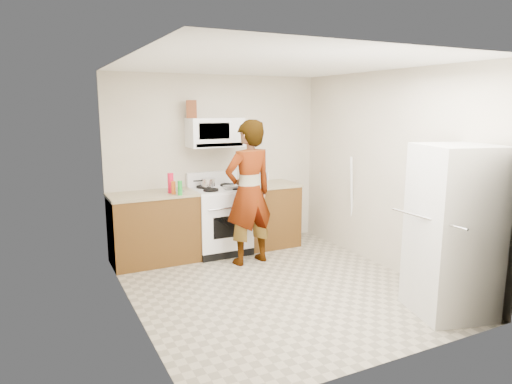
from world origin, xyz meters
TOP-DOWN VIEW (x-y plane):
  - floor at (0.00, 0.00)m, footprint 3.60×3.60m
  - back_wall at (0.00, 1.79)m, footprint 3.20×0.02m
  - right_wall at (1.59, 0.00)m, footprint 0.02×3.60m
  - cabinet_left at (-1.04, 1.49)m, footprint 1.12×0.62m
  - counter_left at (-1.04, 1.49)m, footprint 1.14×0.64m
  - cabinet_right at (0.68, 1.49)m, footprint 0.80×0.62m
  - counter_right at (0.68, 1.49)m, footprint 0.82×0.64m
  - gas_range at (-0.10, 1.48)m, footprint 0.76×0.65m
  - microwave at (-0.10, 1.61)m, footprint 0.76×0.38m
  - person at (0.08, 0.90)m, footprint 0.75×0.54m
  - fridge at (1.24, -1.35)m, footprint 0.86×0.86m
  - kettle at (0.61, 1.56)m, footprint 0.20×0.20m
  - jug at (-0.43, 1.63)m, footprint 0.17×0.17m
  - saucepan at (-0.23, 1.57)m, footprint 0.25×0.25m
  - tray at (0.05, 1.34)m, footprint 0.26×0.18m
  - bottle_spray at (-0.81, 1.42)m, footprint 0.10×0.10m
  - bottle_hot_sauce at (-0.80, 1.31)m, footprint 0.07×0.07m
  - bottle_green_cap at (-0.75, 1.20)m, footprint 0.07×0.07m
  - pot_lid at (-0.73, 1.45)m, footprint 0.28×0.28m
  - broom at (1.59, 0.67)m, footprint 0.25×0.20m

SIDE VIEW (x-z plane):
  - floor at x=0.00m, z-range 0.00..0.00m
  - cabinet_left at x=-1.04m, z-range 0.00..0.90m
  - cabinet_right at x=0.68m, z-range 0.00..0.90m
  - gas_range at x=-0.10m, z-range -0.08..1.05m
  - broom at x=1.59m, z-range 0.01..1.38m
  - fridge at x=1.24m, z-range 0.00..1.70m
  - counter_left at x=-1.04m, z-range 0.90..0.93m
  - counter_right at x=0.68m, z-range 0.90..0.93m
  - pot_lid at x=-0.73m, z-range 0.94..0.95m
  - person at x=0.08m, z-range 0.00..1.90m
  - tray at x=0.05m, z-range 0.93..0.98m
  - saucepan at x=-0.23m, z-range 0.95..1.06m
  - bottle_hot_sauce at x=-0.80m, z-range 0.94..1.10m
  - kettle at x=0.61m, z-range 0.94..1.12m
  - bottle_green_cap at x=-0.75m, z-range 0.94..1.12m
  - bottle_spray at x=-0.81m, z-range 0.94..1.20m
  - back_wall at x=0.00m, z-range 0.00..2.50m
  - right_wall at x=1.59m, z-range 0.00..2.50m
  - microwave at x=-0.10m, z-range 1.50..1.90m
  - jug at x=-0.43m, z-range 1.90..2.14m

